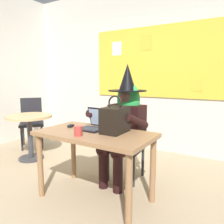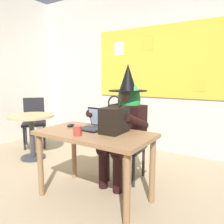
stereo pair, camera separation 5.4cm
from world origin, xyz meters
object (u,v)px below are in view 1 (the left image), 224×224
Objects in this scene: chair_at_desk at (129,140)px; person_costumed at (125,119)px; computer_mouse at (71,126)px; coffee_mug at (78,131)px; chair_spare_by_window at (32,119)px; handbag at (115,120)px; side_table_round at (30,127)px; laptop at (94,124)px; desk_main at (95,142)px.

chair_at_desk is 0.61× the size of person_costumed.
coffee_mug reaches higher than computer_mouse.
handbag is at bearing 21.82° from chair_spare_by_window.
chair_at_desk reaches higher than side_table_round.
coffee_mug is 0.13× the size of side_table_round.
chair_spare_by_window reaches higher than chair_at_desk.
handbag is at bearing 18.17° from person_costumed.
handbag reaches higher than laptop.
side_table_round is at bearing 157.29° from coffee_mug.
chair_at_desk is at bearing 83.69° from coffee_mug.
person_costumed is 0.50m from handbag.
chair_spare_by_window reaches higher than computer_mouse.
handbag reaches higher than computer_mouse.
desk_main is 2.30m from chair_spare_by_window.
person_costumed is 4.86× the size of laptop.
chair_spare_by_window reaches higher than coffee_mug.
computer_mouse is (-0.41, -0.63, 0.26)m from chair_at_desk.
handbag is at bearing -11.01° from side_table_round.
person_costumed reaches higher than handbag.
coffee_mug is (-0.05, -0.19, 0.16)m from desk_main.
desk_main is 1.33× the size of chair_spare_by_window.
laptop is 0.79× the size of handbag.
handbag is (0.18, 0.10, 0.24)m from desk_main.
desk_main is 0.83× the size of person_costumed.
coffee_mug is at bearing -129.25° from handbag.
computer_mouse is 0.28× the size of handbag.
desk_main reaches higher than side_table_round.
person_costumed is 1.64m from side_table_round.
chair_at_desk is 0.65m from laptop.
handbag is 0.54× the size of side_table_round.
laptop is 0.29m from handbag.
desk_main is 0.32m from handbag.
person_costumed reaches higher than coffee_mug.
laptop is at bearing -18.05° from chair_at_desk.
desk_main is at bearing -152.37° from handbag.
coffee_mug is (0.31, -0.25, 0.03)m from computer_mouse.
chair_spare_by_window reaches higher than desk_main.
person_costumed is at bearing 4.61° from side_table_round.
desk_main is 0.39m from computer_mouse.
chair_spare_by_window reaches higher than side_table_round.
handbag reaches higher than chair_at_desk.
laptop is 1.52m from side_table_round.
computer_mouse is at bearing -37.25° from chair_at_desk.
person_costumed is at bearing 32.25° from chair_spare_by_window.
handbag reaches higher than side_table_round.
chair_spare_by_window is (-2.11, 0.92, -0.11)m from desk_main.
desk_main is 1.62m from side_table_round.
chair_at_desk is 2.16m from chair_spare_by_window.
chair_at_desk is 1.25× the size of side_table_round.
handbag is (0.14, -0.47, 0.08)m from person_costumed.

